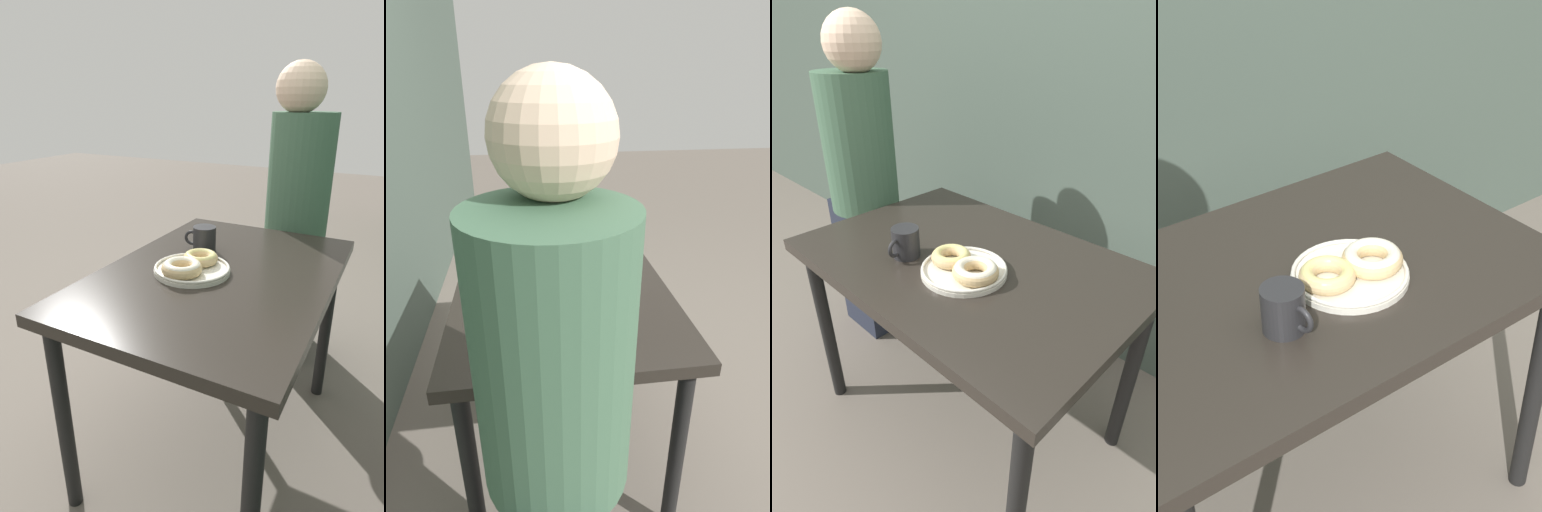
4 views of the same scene
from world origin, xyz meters
TOP-DOWN VIEW (x-y plane):
  - ground_plane at (0.00, 0.00)m, footprint 14.00×14.00m
  - wall_back at (0.00, 1.12)m, footprint 8.00×0.05m
  - dining_table at (0.00, 0.34)m, footprint 1.09×0.75m
  - donut_plate at (0.06, 0.26)m, footprint 0.27×0.26m
  - coffee_mug at (-0.15, 0.20)m, footprint 0.09×0.12m
  - person_figure at (-0.75, 0.42)m, footprint 0.39×0.30m

SIDE VIEW (x-z plane):
  - ground_plane at x=0.00m, z-range 0.00..0.00m
  - dining_table at x=0.00m, z-range 0.29..1.05m
  - person_figure at x=-0.75m, z-range 0.03..1.50m
  - donut_plate at x=0.06m, z-range 0.76..0.81m
  - coffee_mug at x=-0.15m, z-range 0.76..0.86m
  - wall_back at x=0.00m, z-range 0.00..2.60m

